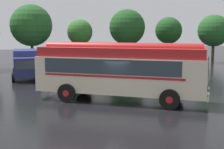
{
  "coord_description": "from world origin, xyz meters",
  "views": [
    {
      "loc": [
        -6.51,
        -16.88,
        4.12
      ],
      "look_at": [
        -0.03,
        1.85,
        1.4
      ],
      "focal_mm": 50.0,
      "sensor_mm": 36.0,
      "label": 1
    }
  ],
  "objects_px": {
    "car_mid_right": "(110,66)",
    "car_far_right": "(138,64)",
    "car_mid_left": "(81,66)",
    "car_near_left": "(55,67)",
    "vintage_bus": "(120,70)",
    "box_van": "(26,63)"
  },
  "relations": [
    {
      "from": "car_mid_right",
      "to": "car_far_right",
      "type": "distance_m",
      "value": 3.2
    },
    {
      "from": "car_mid_left",
      "to": "car_far_right",
      "type": "xyz_separation_m",
      "value": [
        5.96,
        -0.04,
        0.0
      ]
    },
    {
      "from": "car_mid_left",
      "to": "car_near_left",
      "type": "bearing_deg",
      "value": 169.98
    },
    {
      "from": "vintage_bus",
      "to": "car_far_right",
      "type": "bearing_deg",
      "value": 61.42
    },
    {
      "from": "vintage_bus",
      "to": "car_near_left",
      "type": "xyz_separation_m",
      "value": [
        -2.05,
        12.14,
        -1.05
      ]
    },
    {
      "from": "car_mid_left",
      "to": "car_far_right",
      "type": "height_order",
      "value": "same"
    },
    {
      "from": "car_near_left",
      "to": "box_van",
      "type": "distance_m",
      "value": 2.79
    },
    {
      "from": "car_far_right",
      "to": "box_van",
      "type": "bearing_deg",
      "value": -179.38
    },
    {
      "from": "car_mid_left",
      "to": "car_mid_right",
      "type": "distance_m",
      "value": 2.82
    },
    {
      "from": "car_mid_left",
      "to": "vintage_bus",
      "type": "bearing_deg",
      "value": -91.91
    },
    {
      "from": "car_mid_left",
      "to": "car_mid_right",
      "type": "bearing_deg",
      "value": -8.53
    },
    {
      "from": "car_mid_right",
      "to": "car_far_right",
      "type": "xyz_separation_m",
      "value": [
        3.18,
        0.37,
        0.0
      ]
    },
    {
      "from": "car_near_left",
      "to": "box_van",
      "type": "relative_size",
      "value": 0.74
    },
    {
      "from": "car_mid_right",
      "to": "car_far_right",
      "type": "relative_size",
      "value": 1.01
    },
    {
      "from": "car_far_right",
      "to": "box_van",
      "type": "distance_m",
      "value": 11.1
    },
    {
      "from": "car_far_right",
      "to": "box_van",
      "type": "height_order",
      "value": "box_van"
    },
    {
      "from": "vintage_bus",
      "to": "car_mid_right",
      "type": "relative_size",
      "value": 2.24
    },
    {
      "from": "box_van",
      "to": "car_mid_left",
      "type": "bearing_deg",
      "value": 1.85
    },
    {
      "from": "vintage_bus",
      "to": "car_mid_right",
      "type": "distance_m",
      "value": 11.78
    },
    {
      "from": "vintage_bus",
      "to": "car_far_right",
      "type": "relative_size",
      "value": 2.27
    },
    {
      "from": "car_mid_right",
      "to": "car_mid_left",
      "type": "bearing_deg",
      "value": 171.47
    },
    {
      "from": "car_near_left",
      "to": "car_mid_left",
      "type": "height_order",
      "value": "same"
    }
  ]
}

